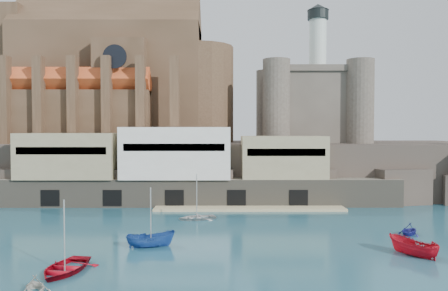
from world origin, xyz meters
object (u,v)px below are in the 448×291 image
at_px(church, 119,85).
at_px(castle_keep, 310,102).
at_px(boat_2, 151,247).
at_px(boat_0, 65,272).

distance_m(church, castle_keep, 40.39).
distance_m(church, boat_2, 52.91).
height_order(boat_0, boat_2, boat_0).
height_order(castle_keep, boat_0, castle_keep).
bearing_deg(boat_2, castle_keep, -42.89).
bearing_deg(castle_keep, boat_2, -119.93).
xyz_separation_m(boat_0, boat_2, (6.25, 8.21, 0.00)).
bearing_deg(boat_0, church, 107.28).
distance_m(castle_keep, boat_2, 55.21).
height_order(castle_keep, boat_2, castle_keep).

